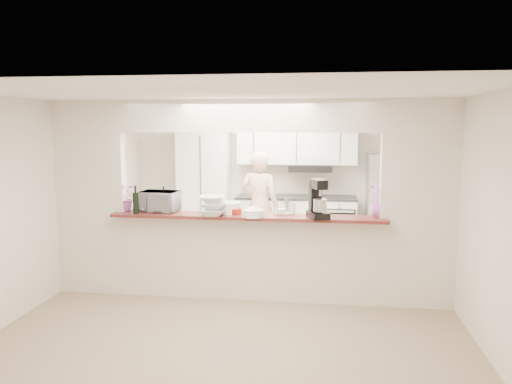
% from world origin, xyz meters
% --- Properties ---
extents(floor, '(6.00, 6.00, 0.00)m').
position_xyz_m(floor, '(0.00, 0.00, 0.00)').
color(floor, gray).
rests_on(floor, ground).
extents(tile_overlay, '(5.00, 2.90, 0.01)m').
position_xyz_m(tile_overlay, '(0.00, 1.55, 0.01)').
color(tile_overlay, '#BCB8AA').
rests_on(tile_overlay, floor).
extents(partition, '(5.00, 0.15, 2.50)m').
position_xyz_m(partition, '(0.00, 0.00, 1.48)').
color(partition, silver).
rests_on(partition, floor).
extents(bar_counter, '(3.40, 0.38, 1.09)m').
position_xyz_m(bar_counter, '(0.00, -0.00, 0.58)').
color(bar_counter, silver).
rests_on(bar_counter, floor).
extents(kitchen_cabinets, '(3.15, 0.62, 2.25)m').
position_xyz_m(kitchen_cabinets, '(-0.19, 2.72, 0.97)').
color(kitchen_cabinets, white).
rests_on(kitchen_cabinets, floor).
extents(refrigerator, '(0.75, 0.70, 1.70)m').
position_xyz_m(refrigerator, '(2.05, 2.65, 0.85)').
color(refrigerator, '#ABABB0').
rests_on(refrigerator, floor).
extents(flower_left, '(0.34, 0.30, 0.34)m').
position_xyz_m(flower_left, '(-1.60, 0.05, 1.26)').
color(flower_left, '#E97BD5').
rests_on(flower_left, bar_counter).
extents(wine_bottle_a, '(0.07, 0.07, 0.36)m').
position_xyz_m(wine_bottle_a, '(-1.39, -0.15, 1.23)').
color(wine_bottle_a, black).
rests_on(wine_bottle_a, bar_counter).
extents(wine_bottle_b, '(0.06, 0.06, 0.32)m').
position_xyz_m(wine_bottle_b, '(-1.10, 0.07, 1.22)').
color(wine_bottle_b, black).
rests_on(wine_bottle_b, bar_counter).
extents(toaster_oven, '(0.50, 0.36, 0.26)m').
position_xyz_m(toaster_oven, '(-1.15, 0.05, 1.22)').
color(toaster_oven, '#A7A6AB').
rests_on(toaster_oven, bar_counter).
extents(serving_bowls, '(0.36, 0.36, 0.24)m').
position_xyz_m(serving_bowls, '(-0.41, -0.17, 1.21)').
color(serving_bowls, silver).
rests_on(serving_bowls, bar_counter).
extents(plate_stack_a, '(0.31, 0.31, 0.14)m').
position_xyz_m(plate_stack_a, '(-0.24, 0.03, 1.16)').
color(plate_stack_a, white).
rests_on(plate_stack_a, bar_counter).
extents(plate_stack_b, '(0.25, 0.25, 0.09)m').
position_xyz_m(plate_stack_b, '(0.10, -0.19, 1.13)').
color(plate_stack_b, white).
rests_on(plate_stack_b, bar_counter).
extents(red_bowl, '(0.16, 0.16, 0.07)m').
position_xyz_m(red_bowl, '(-0.15, -0.03, 1.13)').
color(red_bowl, maroon).
rests_on(red_bowl, bar_counter).
extents(tan_bowl, '(0.16, 0.16, 0.08)m').
position_xyz_m(tan_bowl, '(0.05, 0.08, 1.13)').
color(tan_bowl, beige).
rests_on(tan_bowl, bar_counter).
extents(utensil_caddy, '(0.26, 0.21, 0.21)m').
position_xyz_m(utensil_caddy, '(0.45, 0.05, 1.18)').
color(utensil_caddy, silver).
rests_on(utensil_caddy, bar_counter).
extents(stand_mixer, '(0.30, 0.36, 0.47)m').
position_xyz_m(stand_mixer, '(0.87, -0.14, 1.30)').
color(stand_mixer, black).
rests_on(stand_mixer, bar_counter).
extents(flower_right, '(0.23, 0.23, 0.38)m').
position_xyz_m(flower_right, '(1.60, 0.05, 1.28)').
color(flower_right, '#CF71D2').
rests_on(flower_right, bar_counter).
extents(person, '(0.73, 0.56, 1.77)m').
position_xyz_m(person, '(-0.09, 1.87, 0.88)').
color(person, '#DEAE90').
rests_on(person, floor).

